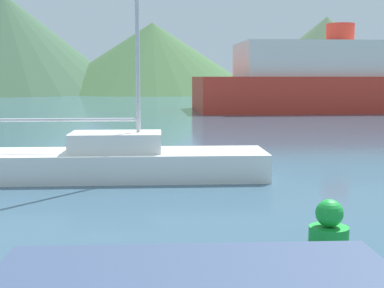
{
  "coord_description": "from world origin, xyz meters",
  "views": [
    {
      "loc": [
        1.88,
        0.84,
        2.86
      ],
      "look_at": [
        0.6,
        14.0,
        1.2
      ],
      "focal_mm": 50.0,
      "sensor_mm": 36.0,
      "label": 1
    }
  ],
  "objects": [
    {
      "name": "hill_west",
      "position": [
        -40.47,
        92.73,
        8.78
      ],
      "size": [
        44.44,
        44.44,
        17.57
      ],
      "color": "#38563D",
      "rests_on": "ground_plane"
    },
    {
      "name": "hill_east",
      "position": [
        15.78,
        95.58,
        6.53
      ],
      "size": [
        32.85,
        32.85,
        13.06
      ],
      "color": "#4C6647",
      "rests_on": "ground_plane"
    },
    {
      "name": "ferry_distant",
      "position": [
        9.88,
        47.81,
        2.53
      ],
      "size": [
        25.66,
        13.77,
        7.32
      ],
      "rotation": [
        0.0,
        0.0,
        0.18
      ],
      "color": "red",
      "rests_on": "ground_plane"
    },
    {
      "name": "sailboat_inner",
      "position": [
        -1.7,
        15.51,
        0.52
      ],
      "size": [
        8.7,
        3.42,
        10.37
      ],
      "rotation": [
        0.0,
        0.0,
        0.16
      ],
      "color": "white",
      "rests_on": "ground_plane"
    },
    {
      "name": "buoy_marker",
      "position": [
        3.36,
        9.95,
        0.32
      ],
      "size": [
        0.68,
        0.68,
        0.79
      ],
      "color": "green",
      "rests_on": "ground_plane"
    },
    {
      "name": "hill_central",
      "position": [
        -14.6,
        96.86,
        6.25
      ],
      "size": [
        39.01,
        39.01,
        12.5
      ],
      "color": "#3D6038",
      "rests_on": "ground_plane"
    }
  ]
}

